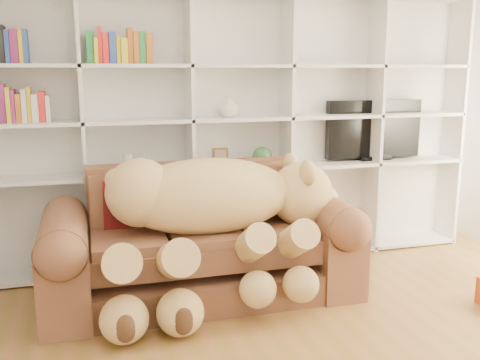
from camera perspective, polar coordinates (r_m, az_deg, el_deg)
name	(u,v)px	position (r m, az deg, el deg)	size (l,w,h in m)	color
wall_back	(233,111)	(4.90, -0.70, 7.37)	(5.00, 0.02, 2.70)	silver
bookshelf	(211,118)	(4.71, -3.09, 6.64)	(4.43, 0.35, 2.40)	white
sofa	(201,248)	(4.16, -4.19, -7.24)	(2.33, 1.01, 0.98)	brown
teddy_bear	(213,213)	(3.89, -2.95, -3.49)	(1.90, 1.00, 1.10)	#E2BC71
throw_pillow	(130,207)	(4.16, -11.63, -2.81)	(0.40, 0.13, 0.40)	#5C110F
tv	(373,131)	(5.31, 14.05, 5.14)	(0.97, 0.18, 0.57)	black
picture_frame	(220,158)	(4.71, -2.13, 2.41)	(0.14, 0.03, 0.17)	brown
green_vase	(262,156)	(4.82, 2.39, 2.54)	(0.18, 0.18, 0.18)	#2C5630
figurine_tall	(127,163)	(4.59, -11.93, 1.75)	(0.08, 0.08, 0.16)	silver
figurine_short	(141,165)	(4.60, -10.55, 1.60)	(0.07, 0.07, 0.13)	silver
snow_globe	(166,165)	(4.63, -7.86, 1.60)	(0.10, 0.10, 0.10)	silver
shelf_vase	(228,106)	(4.68, -1.24, 7.87)	(0.18, 0.18, 0.19)	beige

